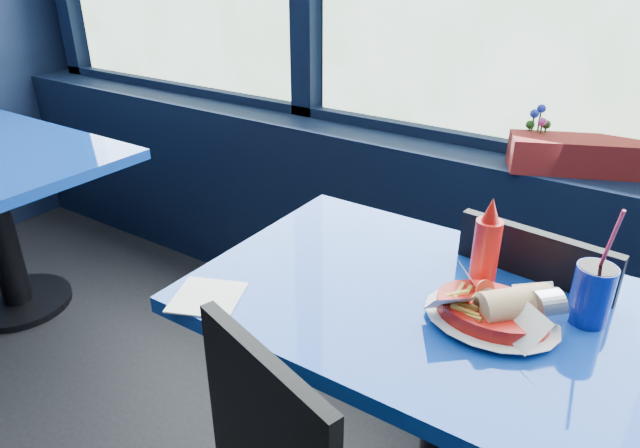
{
  "coord_description": "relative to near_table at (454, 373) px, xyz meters",
  "views": [
    {
      "loc": [
        0.61,
        0.97,
        1.46
      ],
      "look_at": [
        -0.06,
        1.98,
        0.86
      ],
      "focal_mm": 32.0,
      "sensor_mm": 36.0,
      "label": 1
    }
  ],
  "objects": [
    {
      "name": "chair_near_back",
      "position": [
        0.08,
        0.32,
        -0.07
      ],
      "size": [
        0.44,
        0.44,
        0.87
      ],
      "rotation": [
        0.0,
        0.0,
        3.03
      ],
      "color": "black",
      "rests_on": "ground"
    },
    {
      "name": "soda_cup",
      "position": [
        0.23,
        0.1,
        0.25
      ],
      "size": [
        0.08,
        0.08,
        0.27
      ],
      "rotation": [
        0.0,
        0.0,
        -0.12
      ],
      "color": "navy",
      "rests_on": "near_table"
    },
    {
      "name": "napkin",
      "position": [
        -0.49,
        -0.28,
        0.18
      ],
      "size": [
        0.19,
        0.19,
        0.0
      ],
      "primitive_type": "cube",
      "rotation": [
        0.0,
        0.0,
        0.4
      ],
      "color": "white",
      "rests_on": "near_table"
    },
    {
      "name": "ketchup_bottle",
      "position": [
        0.0,
        0.1,
        0.28
      ],
      "size": [
        0.06,
        0.06,
        0.22
      ],
      "color": "#B3110B",
      "rests_on": "near_table"
    },
    {
      "name": "planter_box",
      "position": [
        0.1,
        0.89,
        0.29
      ],
      "size": [
        0.56,
        0.34,
        0.11
      ],
      "primitive_type": "cube",
      "rotation": [
        0.0,
        0.0,
        0.41
      ],
      "color": "maroon",
      "rests_on": "window_sill"
    },
    {
      "name": "window_sill",
      "position": [
        -0.3,
        0.87,
        -0.17
      ],
      "size": [
        5.0,
        0.26,
        0.8
      ],
      "primitive_type": "cube",
      "color": "black",
      "rests_on": "ground"
    },
    {
      "name": "near_table",
      "position": [
        0.0,
        0.0,
        0.0
      ],
      "size": [
        1.2,
        0.7,
        0.75
      ],
      "color": "black",
      "rests_on": "ground"
    },
    {
      "name": "flower_vase",
      "position": [
        -0.1,
        0.86,
        0.29
      ],
      "size": [
        0.13,
        0.13,
        0.2
      ],
      "rotation": [
        0.0,
        0.0,
        -0.42
      ],
      "color": "silver",
      "rests_on": "window_sill"
    },
    {
      "name": "food_basket",
      "position": [
        0.07,
        -0.02,
        0.21
      ],
      "size": [
        0.31,
        0.31,
        0.09
      ],
      "rotation": [
        0.0,
        0.0,
        0.39
      ],
      "color": "#B3110B",
      "rests_on": "near_table"
    }
  ]
}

